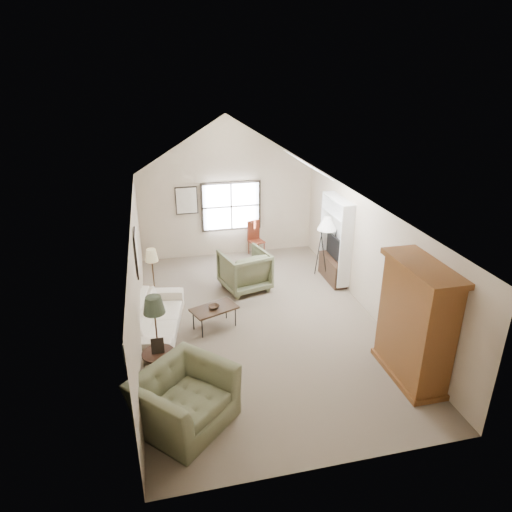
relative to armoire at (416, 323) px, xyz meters
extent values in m
cube|color=#736552|center=(-2.18, 2.40, -1.10)|extent=(5.00, 8.00, 0.01)
cube|color=#B9A68C|center=(-2.18, 6.40, 0.15)|extent=(5.00, 0.01, 2.50)
cube|color=#B9A68C|center=(-2.18, -1.60, 0.15)|extent=(5.00, 0.01, 2.50)
cube|color=#B9A68C|center=(-4.68, 2.40, 0.15)|extent=(0.01, 8.00, 2.50)
cube|color=#B9A68C|center=(0.32, 2.40, 0.15)|extent=(0.01, 8.00, 2.50)
cube|color=black|center=(-2.08, 6.36, 0.35)|extent=(1.72, 0.08, 1.42)
cube|color=black|center=(-4.65, 2.70, 0.65)|extent=(0.68, 0.04, 0.88)
cube|color=black|center=(-3.33, 6.37, 0.60)|extent=(0.62, 0.04, 0.78)
cube|color=brown|center=(0.00, 0.00, 0.00)|extent=(0.60, 1.50, 2.20)
cube|color=white|center=(0.16, 4.00, 0.05)|extent=(0.32, 1.30, 2.10)
cube|color=#382316|center=(0.14, 4.00, -0.80)|extent=(0.34, 1.18, 0.60)
cube|color=black|center=(0.14, 4.00, -0.18)|extent=(0.05, 0.90, 0.55)
imported|color=white|center=(-4.38, 2.49, -0.77)|extent=(1.30, 2.42, 0.67)
imported|color=#666849|center=(-4.04, -0.27, -0.64)|extent=(1.87, 1.86, 0.92)
imported|color=#656F4E|center=(-2.18, 4.05, -0.60)|extent=(1.31, 1.33, 1.00)
cube|color=#311D14|center=(-3.18, 2.38, -0.86)|extent=(1.07, 0.84, 0.48)
imported|color=#322414|center=(-3.18, 2.38, -0.59)|extent=(0.29, 0.29, 0.06)
cylinder|color=#341D15|center=(-4.38, 0.89, -0.81)|extent=(0.67, 0.67, 0.57)
cube|color=maroon|center=(-1.40, 6.10, -0.60)|extent=(0.49, 0.49, 1.01)
camera|label=1|loc=(-4.22, -5.98, 4.16)|focal=32.00mm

